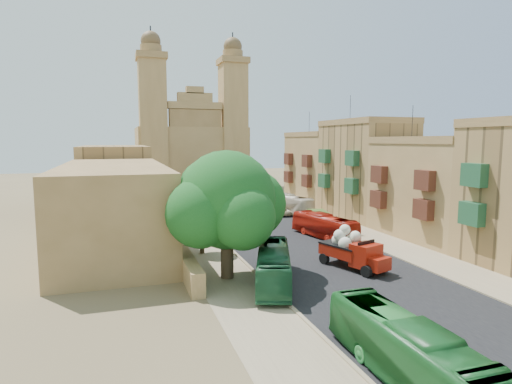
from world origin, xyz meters
TOP-DOWN VIEW (x-y plane):
  - ground at (0.00, 0.00)m, footprint 260.00×260.00m
  - road_surface at (0.00, 30.00)m, footprint 14.00×140.00m
  - sidewalk_east at (9.50, 30.00)m, footprint 5.00×140.00m
  - sidewalk_west at (-9.50, 30.00)m, footprint 5.00×140.00m
  - kerb_east at (7.00, 30.00)m, footprint 0.25×140.00m
  - kerb_west at (-7.00, 30.00)m, footprint 0.25×140.00m
  - townhouse_b at (15.95, 11.00)m, footprint 9.00×14.00m
  - townhouse_c at (15.95, 25.00)m, footprint 9.00×14.00m
  - townhouse_d at (15.95, 39.00)m, footprint 9.00×14.00m
  - west_wall at (-12.50, 20.00)m, footprint 1.00×40.00m
  - west_building_low at (-18.00, 18.00)m, footprint 10.00×28.00m
  - west_building_mid at (-18.00, 44.00)m, footprint 10.00×22.00m
  - church at (-0.00, 78.61)m, footprint 28.00×22.50m
  - ficus_tree at (-9.41, 4.01)m, footprint 10.14×9.33m
  - street_tree_a at (-10.00, 12.00)m, footprint 3.32×3.32m
  - street_tree_b at (-10.00, 24.00)m, footprint 2.91×2.91m
  - street_tree_c at (-10.00, 36.00)m, footprint 3.57×3.57m
  - street_tree_d at (-10.00, 48.00)m, footprint 3.05×3.05m
  - red_truck at (1.35, 3.23)m, footprint 4.15×6.62m
  - olive_pickup at (6.43, 20.00)m, footprint 2.94×5.04m
  - bus_green_south at (-5.36, -12.75)m, footprint 2.47×10.35m
  - bus_green_north at (-6.50, 1.52)m, footprint 5.70×10.35m
  - bus_red_east at (4.28, 14.33)m, footprint 4.09×9.77m
  - bus_cream_east at (6.50, 30.66)m, footprint 4.57×10.60m
  - car_blue_a at (-5.00, 16.30)m, footprint 2.64×3.94m
  - car_white_a at (-0.50, 25.08)m, footprint 1.88×4.00m
  - car_cream at (4.97, 29.43)m, footprint 2.03×4.09m
  - car_dkblue at (-1.40, 40.61)m, footprint 2.92×4.19m
  - car_white_b at (2.56, 43.10)m, footprint 1.80×3.46m
  - car_blue_b at (-3.66, 57.10)m, footprint 1.64×4.41m
  - pedestrian_a at (8.58, 14.37)m, footprint 0.62×0.48m
  - pedestrian_c at (7.84, 18.19)m, footprint 0.42×0.97m

SIDE VIEW (x-z plane):
  - ground at x=0.00m, z-range 0.00..0.00m
  - road_surface at x=0.00m, z-range 0.00..0.01m
  - sidewalk_east at x=9.50m, z-range 0.00..0.01m
  - sidewalk_west at x=-9.50m, z-range 0.00..0.01m
  - kerb_east at x=7.00m, z-range 0.00..0.12m
  - kerb_west at x=-7.00m, z-range 0.00..0.12m
  - car_cream at x=4.97m, z-range 0.00..1.11m
  - car_white_b at x=2.56m, z-range 0.00..1.12m
  - car_dkblue at x=-1.40m, z-range 0.00..1.13m
  - car_blue_a at x=-5.00m, z-range 0.00..1.25m
  - car_white_a at x=-0.50m, z-range 0.00..1.27m
  - car_blue_b at x=-3.66m, z-range 0.00..1.44m
  - pedestrian_a at x=8.58m, z-range 0.00..1.49m
  - pedestrian_c at x=7.84m, z-range 0.00..1.64m
  - west_wall at x=-12.50m, z-range 0.00..1.80m
  - olive_pickup at x=6.43m, z-range -0.02..1.93m
  - bus_red_east at x=4.28m, z-range 0.00..2.65m
  - bus_green_north at x=-6.50m, z-range 0.00..2.83m
  - bus_cream_east at x=6.50m, z-range 0.00..2.87m
  - bus_green_south at x=-5.36m, z-range 0.00..2.88m
  - red_truck at x=1.35m, z-range -0.22..3.43m
  - street_tree_b at x=-10.00m, z-range 0.75..5.23m
  - street_tree_d at x=-10.00m, z-range 0.79..5.48m
  - street_tree_a at x=-10.00m, z-range 0.87..5.98m
  - street_tree_c at x=-10.00m, z-range 0.93..6.43m
  - west_building_low at x=-18.00m, z-range 0.00..8.40m
  - west_building_mid at x=-18.00m, z-range 0.00..10.00m
  - townhouse_b at x=15.95m, z-range -1.79..13.11m
  - ficus_tree at x=-9.41m, z-range 0.92..11.06m
  - townhouse_d at x=15.95m, z-range -1.79..14.11m
  - townhouse_c at x=15.95m, z-range -1.79..15.61m
  - church at x=0.00m, z-range -8.63..27.67m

